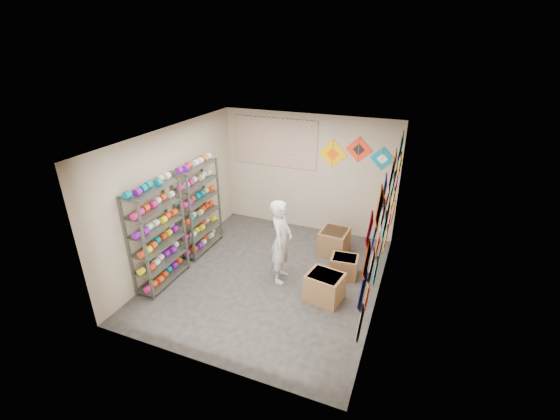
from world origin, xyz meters
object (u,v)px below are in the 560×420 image
at_px(shopkeeper, 281,241).
at_px(shelf_rack_front, 158,237).
at_px(shelf_rack_back, 198,208).
at_px(carton_a, 325,287).
at_px(carton_c, 334,242).
at_px(carton_b, 344,266).

bearing_deg(shopkeeper, shelf_rack_front, 106.17).
xyz_separation_m(shelf_rack_back, shopkeeper, (2.00, -0.41, -0.15)).
relative_size(shopkeeper, carton_a, 2.70).
height_order(shelf_rack_front, carton_c, shelf_rack_front).
distance_m(shelf_rack_front, shelf_rack_back, 1.30).
xyz_separation_m(shelf_rack_front, carton_a, (2.93, 0.61, -0.70)).
xyz_separation_m(shelf_rack_back, carton_a, (2.93, -0.69, -0.70)).
relative_size(shelf_rack_front, shopkeeper, 1.18).
distance_m(shelf_rack_back, shopkeeper, 2.05).
bearing_deg(shopkeeper, carton_a, -114.90).
bearing_deg(carton_c, shelf_rack_back, -158.63).
relative_size(shelf_rack_back, shopkeeper, 1.18).
height_order(carton_a, carton_c, carton_c).
distance_m(carton_a, carton_c, 1.58).
bearing_deg(carton_a, shelf_rack_front, -158.14).
xyz_separation_m(carton_a, carton_c, (-0.24, 1.56, 0.01)).
bearing_deg(carton_c, carton_a, -77.89).
bearing_deg(carton_b, shelf_rack_front, -160.47).
distance_m(shelf_rack_back, carton_c, 2.91).
height_order(shopkeeper, carton_a, shopkeeper).
distance_m(shopkeeper, carton_b, 1.35).
distance_m(shopkeeper, carton_c, 1.55).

